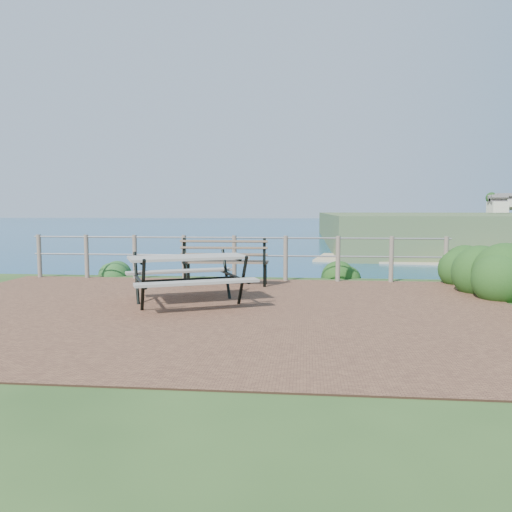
{
  "coord_description": "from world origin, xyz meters",
  "views": [
    {
      "loc": [
        1.58,
        -7.68,
        1.59
      ],
      "look_at": [
        0.69,
        1.34,
        0.75
      ],
      "focal_mm": 35.0,
      "sensor_mm": 36.0,
      "label": 1
    }
  ],
  "objects": [
    {
      "name": "ground",
      "position": [
        0.0,
        0.0,
        0.0
      ],
      "size": [
        10.0,
        7.0,
        0.12
      ],
      "primitive_type": "cube",
      "color": "brown",
      "rests_on": "ground"
    },
    {
      "name": "ocean",
      "position": [
        0.0,
        200.0,
        0.0
      ],
      "size": [
        1200.0,
        1200.0,
        0.0
      ],
      "primitive_type": "plane",
      "color": "#145B7C",
      "rests_on": "ground"
    },
    {
      "name": "safety_railing",
      "position": [
        0.0,
        3.35,
        0.57
      ],
      "size": [
        9.4,
        0.1,
        1.0
      ],
      "color": "#6B5B4C",
      "rests_on": "ground"
    },
    {
      "name": "picnic_table",
      "position": [
        -0.36,
        0.41,
        0.51
      ],
      "size": [
        2.06,
        1.53,
        0.81
      ],
      "rotation": [
        0.0,
        0.0,
        0.43
      ],
      "color": "gray",
      "rests_on": "ground"
    },
    {
      "name": "park_bench",
      "position": [
        -0.07,
        2.55,
        0.66
      ],
      "size": [
        1.79,
        0.5,
        1.0
      ],
      "rotation": [
        0.0,
        0.0,
        0.03
      ],
      "color": "brown",
      "rests_on": "ground"
    },
    {
      "name": "shrub_right_front",
      "position": [
        5.03,
        1.9,
        0.0
      ],
      "size": [
        1.41,
        1.41,
        1.99
      ],
      "primitive_type": "ellipsoid",
      "color": "#204916",
      "rests_on": "ground"
    },
    {
      "name": "shrub_right_edge",
      "position": [
        5.16,
        3.46,
        0.0
      ],
      "size": [
        1.03,
        1.03,
        1.47
      ],
      "primitive_type": "ellipsoid",
      "color": "#204916",
      "rests_on": "ground"
    },
    {
      "name": "shrub_lip_west",
      "position": [
        -3.08,
        4.14,
        0.0
      ],
      "size": [
        0.73,
        0.73,
        0.45
      ],
      "primitive_type": "ellipsoid",
      "color": "#1D4E20",
      "rests_on": "ground"
    },
    {
      "name": "shrub_lip_east",
      "position": [
        2.33,
        4.29,
        0.0
      ],
      "size": [
        0.83,
        0.83,
        0.59
      ],
      "primitive_type": "ellipsoid",
      "color": "#204916",
      "rests_on": "ground"
    }
  ]
}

